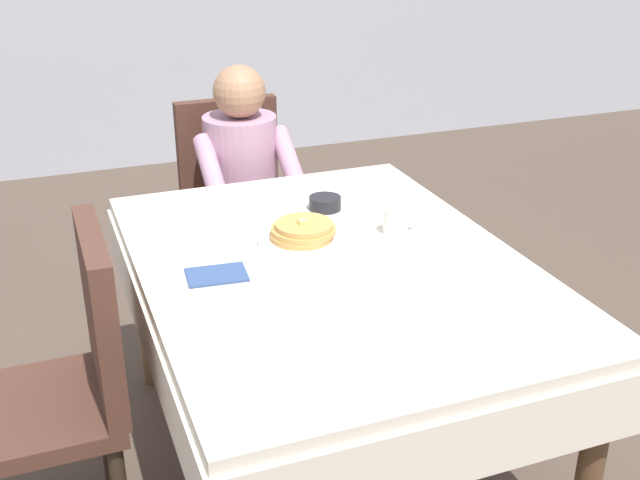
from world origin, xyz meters
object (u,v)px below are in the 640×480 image
object	(u,v)px
fork_left_of_plate	(246,254)
knife_right_of_plate	(362,236)
diner_person	(244,176)
bowl_butter	(325,203)
spoon_near_edge	(352,285)
chair_diner	(235,195)
breakfast_stack	(303,231)
chair_left_side	(70,372)
dining_table_main	(331,287)
syrup_pitcher	(225,227)
plate_breakfast	(303,240)
cup_coffee	(396,221)

from	to	relation	value
fork_left_of_plate	knife_right_of_plate	distance (m)	0.38
diner_person	bowl_butter	world-z (taller)	diner_person
fork_left_of_plate	diner_person	bearing A→B (deg)	-16.24
spoon_near_edge	chair_diner	bearing A→B (deg)	72.54
breakfast_stack	fork_left_of_plate	size ratio (longest dim) A/B	1.15
chair_left_side	breakfast_stack	distance (m)	0.79
chair_diner	knife_right_of_plate	bearing A→B (deg)	97.52
chair_diner	fork_left_of_plate	bearing A→B (deg)	76.91
dining_table_main	chair_left_side	xyz separation A→B (m)	(-0.77, 0.00, -0.12)
chair_left_side	syrup_pitcher	size ratio (longest dim) A/B	11.63
chair_diner	plate_breakfast	distance (m)	1.05
fork_left_of_plate	knife_right_of_plate	size ratio (longest dim) A/B	0.90
cup_coffee	fork_left_of_plate	size ratio (longest dim) A/B	0.63
plate_breakfast	fork_left_of_plate	bearing A→B (deg)	-173.99
bowl_butter	knife_right_of_plate	size ratio (longest dim) A/B	0.55
breakfast_stack	fork_left_of_plate	distance (m)	0.20
fork_left_of_plate	dining_table_main	bearing A→B (deg)	-120.45
dining_table_main	diner_person	bearing A→B (deg)	89.03
spoon_near_edge	chair_left_side	bearing A→B (deg)	150.64
diner_person	cup_coffee	world-z (taller)	diner_person
chair_diner	diner_person	world-z (taller)	diner_person
chair_left_side	breakfast_stack	size ratio (longest dim) A/B	4.50
syrup_pitcher	chair_diner	bearing A→B (deg)	73.52
breakfast_stack	spoon_near_edge	world-z (taller)	breakfast_stack
plate_breakfast	knife_right_of_plate	distance (m)	0.19
breakfast_stack	fork_left_of_plate	world-z (taller)	breakfast_stack
breakfast_stack	bowl_butter	world-z (taller)	breakfast_stack
cup_coffee	knife_right_of_plate	bearing A→B (deg)	171.16
breakfast_stack	fork_left_of_plate	xyz separation A→B (m)	(-0.19, -0.02, -0.04)
breakfast_stack	syrup_pitcher	bearing A→B (deg)	151.68
dining_table_main	cup_coffee	world-z (taller)	cup_coffee
dining_table_main	cup_coffee	size ratio (longest dim) A/B	13.49
plate_breakfast	spoon_near_edge	xyz separation A→B (m)	(0.03, -0.32, -0.01)
cup_coffee	syrup_pitcher	bearing A→B (deg)	163.05
dining_table_main	syrup_pitcher	size ratio (longest dim) A/B	19.05
fork_left_of_plate	spoon_near_edge	xyz separation A→B (m)	(0.22, -0.30, 0.00)
spoon_near_edge	syrup_pitcher	bearing A→B (deg)	102.33
plate_breakfast	knife_right_of_plate	xyz separation A→B (m)	(0.19, -0.02, -0.01)
chair_left_side	plate_breakfast	size ratio (longest dim) A/B	3.32
diner_person	syrup_pitcher	distance (m)	0.80
chair_diner	breakfast_stack	bearing A→B (deg)	87.14
breakfast_stack	cup_coffee	bearing A→B (deg)	-7.75
plate_breakfast	breakfast_stack	world-z (taller)	breakfast_stack
dining_table_main	diner_person	distance (m)	1.01
syrup_pitcher	fork_left_of_plate	distance (m)	0.15
cup_coffee	bowl_butter	distance (m)	0.31
breakfast_stack	knife_right_of_plate	distance (m)	0.19
chair_left_side	bowl_butter	xyz separation A→B (m)	(0.90, 0.39, 0.23)
dining_table_main	breakfast_stack	size ratio (longest dim) A/B	7.37
chair_diner	spoon_near_edge	world-z (taller)	chair_diner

